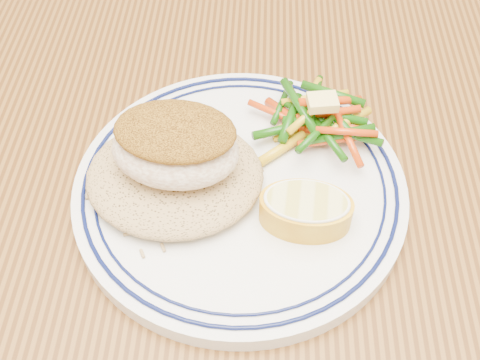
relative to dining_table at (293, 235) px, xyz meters
name	(u,v)px	position (x,y,z in m)	size (l,w,h in m)	color
dining_table	(293,235)	(0.00, 0.00, 0.00)	(1.50, 0.90, 0.75)	#4C2B0F
plate	(240,189)	(-0.05, -0.03, 0.11)	(0.26, 0.26, 0.02)	white
rice_pilaf	(175,173)	(-0.10, -0.03, 0.12)	(0.13, 0.12, 0.03)	#A78653
fish_fillet	(175,145)	(-0.10, -0.03, 0.15)	(0.10, 0.08, 0.05)	#F4E2C9
vegetable_pile	(316,120)	(0.01, 0.03, 0.13)	(0.11, 0.10, 0.03)	gold
butter_pat	(323,102)	(0.01, 0.03, 0.15)	(0.02, 0.02, 0.01)	#F9E279
lemon_wedge	(306,209)	(0.00, -0.06, 0.13)	(0.07, 0.07, 0.03)	gold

